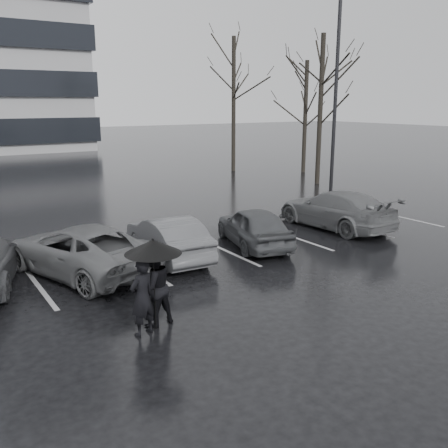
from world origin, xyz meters
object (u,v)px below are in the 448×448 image
car_main (254,227)px  tree_east (320,111)px  car_west_b (79,249)px  car_east (335,209)px  pedestrian_right (154,286)px  car_west_a (168,238)px  pedestrian_left (142,297)px  tree_north (234,105)px  lamp_post (335,104)px  tree_ne (305,118)px

car_main → tree_east: 13.63m
car_west_b → car_main: bearing=157.4°
car_east → pedestrian_right: bearing=21.6°
car_east → pedestrian_right: (-9.00, -3.91, 0.15)m
car_west_a → pedestrian_left: bearing=61.6°
car_west_b → pedestrian_left: pedestrian_left is taller
car_east → tree_north: tree_north is taller
car_west_a → tree_east: bearing=-145.3°
pedestrian_right → car_main: bearing=-152.5°
car_west_b → lamp_post: bearing=179.5°
tree_east → tree_north: bearing=98.1°
car_east → tree_ne: size_ratio=0.67×
car_west_a → lamp_post: lamp_post is taller
tree_ne → tree_north: 4.67m
pedestrian_right → tree_ne: bearing=-146.2°
car_main → pedestrian_left: bearing=49.6°
pedestrian_right → tree_north: bearing=-135.1°
car_east → lamp_post: (4.15, 4.45, 3.68)m
tree_east → tree_ne: size_ratio=1.14×
tree_north → pedestrian_right: bearing=-127.6°
pedestrian_left → tree_north: tree_north is taller
car_east → tree_east: bearing=-131.3°
car_east → car_main: bearing=2.9°
pedestrian_right → pedestrian_left: bearing=30.0°
car_east → lamp_post: lamp_post is taller
lamp_post → tree_east: size_ratio=1.19×
tree_east → tree_north: tree_north is taller
car_west_a → car_west_b: car_west_b is taller
pedestrian_left → tree_ne: bearing=-156.0°
car_main → pedestrian_right: pedestrian_right is taller
car_west_b → pedestrian_left: bearing=70.6°
car_west_a → lamp_post: (10.92, 4.50, 3.74)m
car_west_a → lamp_post: 12.39m
lamp_post → car_main: bearing=-149.3°
car_main → car_west_a: bearing=9.0°
car_west_a → tree_ne: tree_ne is taller
pedestrian_right → car_west_b: bearing=-92.9°
car_west_b → pedestrian_left: size_ratio=3.03×
lamp_post → tree_east: (2.32, 3.43, -0.36)m
car_east → pedestrian_right: size_ratio=2.84×
car_east → tree_ne: tree_ne is taller
car_west_b → tree_east: 17.93m
pedestrian_right → tree_ne: size_ratio=0.24×
tree_east → tree_north: (-1.00, 7.00, 0.25)m
car_west_a → tree_ne: 19.96m
lamp_post → car_west_b: bearing=-162.0°
car_main → lamp_post: (8.03, 4.77, 3.73)m
car_main → car_west_b: 5.46m
tree_east → car_west_b: bearing=-153.7°
car_west_a → pedestrian_left: size_ratio=2.43×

